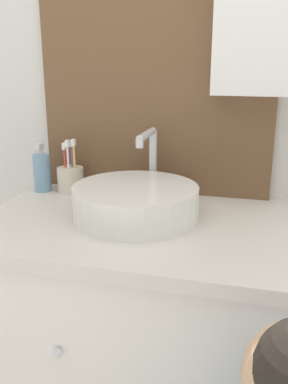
# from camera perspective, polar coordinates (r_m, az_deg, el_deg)

# --- Properties ---
(wall_back) EXTENTS (3.20, 0.18, 2.50)m
(wall_back) POSITION_cam_1_polar(r_m,az_deg,el_deg) (1.39, 9.17, 16.10)
(wall_back) COLOR silver
(wall_back) RESTS_ON ground_plane
(vanity_counter) EXTENTS (1.17, 0.59, 0.87)m
(vanity_counter) POSITION_cam_1_polar(r_m,az_deg,el_deg) (1.38, 5.41, -21.51)
(vanity_counter) COLOR silver
(vanity_counter) RESTS_ON ground_plane
(sink_basin) EXTENTS (0.35, 0.41, 0.23)m
(sink_basin) POSITION_cam_1_polar(r_m,az_deg,el_deg) (1.19, -0.95, -1.11)
(sink_basin) COLOR white
(sink_basin) RESTS_ON vanity_counter
(toothbrush_holder) EXTENTS (0.09, 0.09, 0.18)m
(toothbrush_holder) POSITION_cam_1_polar(r_m,az_deg,el_deg) (1.45, -9.77, 1.80)
(toothbrush_holder) COLOR beige
(toothbrush_holder) RESTS_ON vanity_counter
(soap_dispenser) EXTENTS (0.06, 0.06, 0.16)m
(soap_dispenser) POSITION_cam_1_polar(r_m,az_deg,el_deg) (1.48, -13.43, 2.64)
(soap_dispenser) COLOR #6B93B2
(soap_dispenser) RESTS_ON vanity_counter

